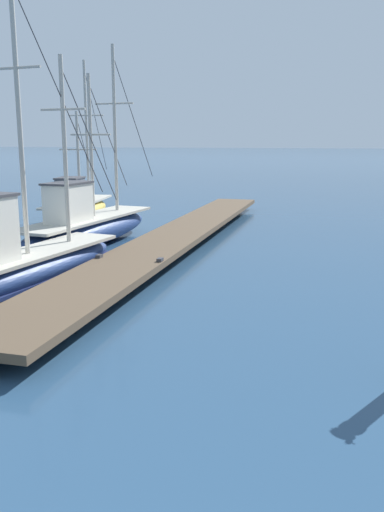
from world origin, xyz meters
TOP-DOWN VIEW (x-y plane):
  - floating_dock at (-4.12, 16.63)m, footprint 1.99×20.50m
  - fishing_boat_0 at (-6.21, 10.80)m, footprint 2.45×7.98m
  - fishing_boat_1 at (-9.52, 20.63)m, footprint 2.50×7.45m
  - fishing_boat_2 at (-6.93, 16.03)m, footprint 2.39×8.33m

SIDE VIEW (x-z plane):
  - floating_dock at x=-4.12m, z-range 0.10..0.63m
  - fishing_boat_1 at x=-9.52m, z-range -2.69..3.87m
  - fishing_boat_0 at x=-6.21m, z-range -2.88..4.10m
  - fishing_boat_2 at x=-6.93m, z-range -2.57..3.84m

